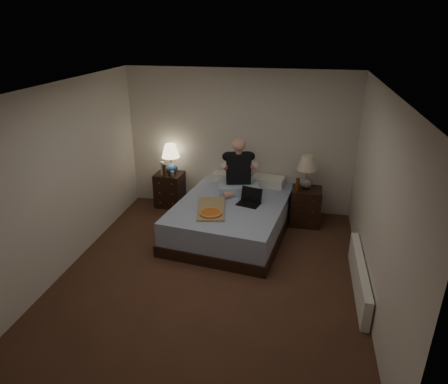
% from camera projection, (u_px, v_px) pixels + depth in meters
% --- Properties ---
extents(floor, '(4.00, 4.50, 0.00)m').
position_uv_depth(floor, '(211.00, 274.00, 5.47)').
color(floor, '#543424').
rests_on(floor, ground).
extents(ceiling, '(4.00, 4.50, 0.00)m').
position_uv_depth(ceiling, '(208.00, 88.00, 4.49)').
color(ceiling, white).
rests_on(ceiling, ground).
extents(wall_back, '(4.00, 0.00, 2.50)m').
position_uv_depth(wall_back, '(239.00, 142.00, 7.01)').
color(wall_back, white).
rests_on(wall_back, ground).
extents(wall_front, '(4.00, 0.00, 2.50)m').
position_uv_depth(wall_front, '(140.00, 306.00, 2.95)').
color(wall_front, white).
rests_on(wall_front, ground).
extents(wall_left, '(0.00, 4.50, 2.50)m').
position_uv_depth(wall_left, '(65.00, 179.00, 5.34)').
color(wall_left, white).
rests_on(wall_left, ground).
extents(wall_right, '(0.00, 4.50, 2.50)m').
position_uv_depth(wall_right, '(378.00, 203.00, 4.62)').
color(wall_right, white).
rests_on(wall_right, ground).
extents(bed, '(1.91, 2.37, 0.54)m').
position_uv_depth(bed, '(232.00, 217.00, 6.48)').
color(bed, '#6280C4').
rests_on(bed, floor).
extents(nightstand_left, '(0.51, 0.46, 0.63)m').
position_uv_depth(nightstand_left, '(170.00, 189.00, 7.42)').
color(nightstand_left, black).
rests_on(nightstand_left, floor).
extents(nightstand_right, '(0.49, 0.44, 0.64)m').
position_uv_depth(nightstand_right, '(306.00, 206.00, 6.73)').
color(nightstand_right, black).
rests_on(nightstand_right, floor).
extents(lamp_left, '(0.38, 0.38, 0.56)m').
position_uv_depth(lamp_left, '(171.00, 159.00, 7.18)').
color(lamp_left, navy).
rests_on(lamp_left, nightstand_left).
extents(lamp_right, '(0.37, 0.37, 0.56)m').
position_uv_depth(lamp_right, '(307.00, 172.00, 6.55)').
color(lamp_right, gray).
rests_on(lamp_right, nightstand_right).
extents(water_bottle, '(0.07, 0.07, 0.25)m').
position_uv_depth(water_bottle, '(163.00, 168.00, 7.18)').
color(water_bottle, white).
rests_on(water_bottle, nightstand_left).
extents(soda_can, '(0.07, 0.07, 0.10)m').
position_uv_depth(soda_can, '(172.00, 174.00, 7.14)').
color(soda_can, beige).
rests_on(soda_can, nightstand_left).
extents(beer_bottle_left, '(0.06, 0.06, 0.23)m').
position_uv_depth(beer_bottle_left, '(164.00, 170.00, 7.13)').
color(beer_bottle_left, '#52240B').
rests_on(beer_bottle_left, nightstand_left).
extents(beer_bottle_right, '(0.06, 0.06, 0.23)m').
position_uv_depth(beer_bottle_right, '(297.00, 185.00, 6.47)').
color(beer_bottle_right, '#52270B').
rests_on(beer_bottle_right, nightstand_right).
extents(person, '(0.77, 0.66, 0.93)m').
position_uv_depth(person, '(239.00, 166.00, 6.53)').
color(person, black).
rests_on(person, bed).
extents(laptop, '(0.40, 0.36, 0.24)m').
position_uv_depth(laptop, '(249.00, 198.00, 6.22)').
color(laptop, black).
rests_on(laptop, bed).
extents(pizza_box, '(0.54, 0.82, 0.08)m').
position_uv_depth(pizza_box, '(211.00, 214.00, 5.88)').
color(pizza_box, tan).
rests_on(pizza_box, bed).
extents(radiator, '(0.10, 1.60, 0.40)m').
position_uv_depth(radiator, '(359.00, 276.00, 5.08)').
color(radiator, white).
rests_on(radiator, floor).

